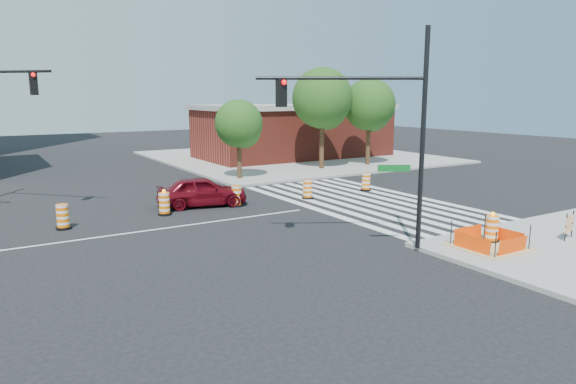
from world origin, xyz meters
The scene contains 18 objects.
ground centered at (0.00, 0.00, 0.00)m, with size 120.00×120.00×0.00m, color black.
sidewalk_ne centered at (18.00, 18.00, 0.07)m, with size 22.00×22.00×0.15m, color gray.
crosswalk_east centered at (10.95, 0.00, 0.01)m, with size 6.75×13.50×0.01m.
lane_centerline centered at (0.00, 0.00, 0.01)m, with size 14.00×0.12×0.01m, color silver.
excavation_pit centered at (9.00, -9.00, 0.22)m, with size 2.20×2.20×0.90m.
brick_storefront centered at (18.00, 18.00, 2.32)m, with size 16.50×8.50×4.60m.
red_coupe centered at (3.44, 3.24, 0.74)m, with size 1.74×4.34×1.48m, color #5D0812.
signal_pole_se centered at (5.60, -6.90, 4.54)m, with size 4.90×2.91×7.38m.
pit_drum centered at (9.64, -8.60, 0.61)m, with size 0.57×0.57×1.11m.
barricade centered at (12.40, -9.81, 0.71)m, with size 0.85×0.25×1.01m.
tree_north_c centered at (8.52, 9.36, 3.43)m, with size 3.06×3.01×5.12m.
tree_north_d centered at (15.68, 10.42, 4.93)m, with size 4.32×4.32×7.34m.
tree_north_e centered at (19.89, 10.26, 4.46)m, with size 3.91×3.91×6.65m.
median_drum_2 centered at (-3.04, 2.03, 0.48)m, with size 0.60×0.60×1.02m.
median_drum_3 centered at (1.26, 2.34, 0.49)m, with size 0.60×0.60×1.18m.
median_drum_4 centered at (4.86, 2.31, 0.48)m, with size 0.60×0.60×1.02m.
median_drum_5 centered at (8.86, 2.07, 0.48)m, with size 0.60×0.60×1.02m.
median_drum_6 centered at (12.99, 2.28, 0.48)m, with size 0.60×0.60×1.02m.
Camera 1 is at (-5.83, -19.89, 5.29)m, focal length 32.00 mm.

